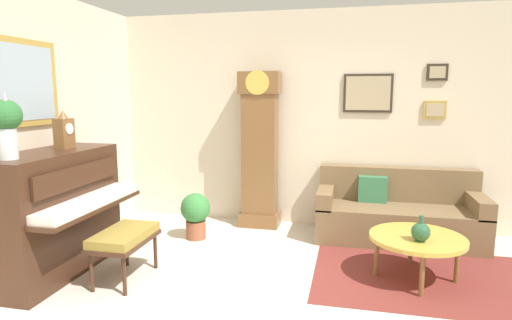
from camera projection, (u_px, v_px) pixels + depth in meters
The scene contains 12 objects.
ground_plane at pixel (275, 313), 3.49m from camera, with size 6.40×6.00×0.10m, color beige.
wall_back at pixel (309, 120), 5.57m from camera, with size 5.30×0.13×2.80m.
area_rug at pixel (425, 278), 4.04m from camera, with size 2.10×1.50×0.01m, color maroon.
piano at pixel (54, 212), 4.10m from camera, with size 0.87×1.44×1.20m.
piano_bench at pixel (124, 238), 3.96m from camera, with size 0.42×0.70×0.48m.
grandfather_clock at pixel (260, 154), 5.51m from camera, with size 0.52×0.34×2.03m.
couch at pixel (397, 214), 5.10m from camera, with size 1.90×0.80×0.84m.
coffee_table at pixel (417, 239), 3.96m from camera, with size 0.88×0.88×0.43m.
mantel_clock at pixel (64, 131), 4.21m from camera, with size 0.13×0.18×0.38m.
flower_vase at pixel (6, 122), 3.50m from camera, with size 0.26×0.26×0.58m.
green_jug at pixel (421, 232), 3.82m from camera, with size 0.17×0.17×0.24m.
potted_plant at pixel (196, 213), 5.11m from camera, with size 0.36×0.36×0.56m.
Camera 1 is at (0.57, -3.20, 1.75)m, focal length 29.65 mm.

